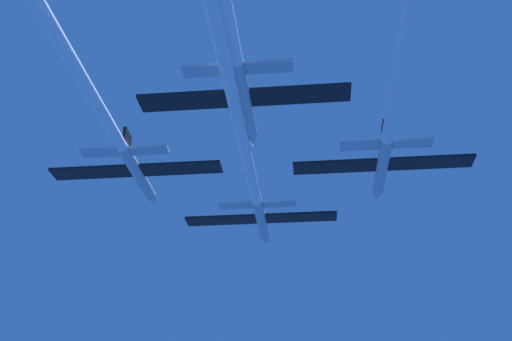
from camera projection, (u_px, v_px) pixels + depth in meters
name	position (u px, v px, depth m)	size (l,w,h in m)	color
jet_lead	(248.00, 161.00, 55.43)	(16.54, 50.19, 2.74)	#B2BAC6
jet_left_wing	(104.00, 116.00, 50.23)	(16.54, 41.64, 2.74)	#B2BAC6
jet_right_wing	(392.00, 109.00, 48.62)	(16.54, 40.99, 2.74)	#B2BAC6
jet_slot	(227.00, 14.00, 39.34)	(16.54, 41.22, 2.74)	#B2BAC6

